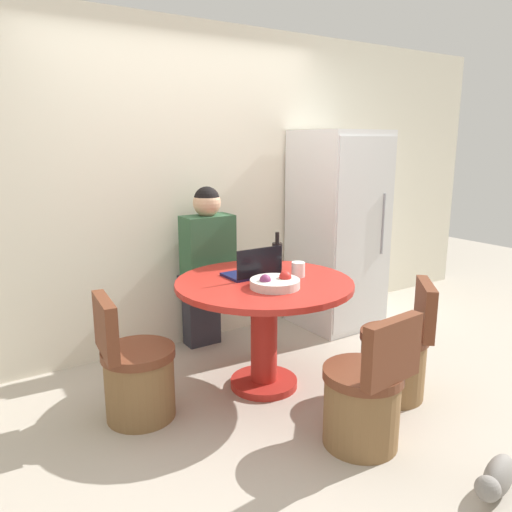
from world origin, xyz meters
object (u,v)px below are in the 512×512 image
at_px(dining_table, 264,309).
at_px(cat, 497,478).
at_px(bottle, 277,255).
at_px(laptop, 253,270).
at_px(person_seated, 206,261).
at_px(refrigerator, 337,230).
at_px(chair_left_side, 136,377).
at_px(chair_near_right_corner, 396,358).
at_px(fruit_bowl, 275,283).
at_px(chair_near_camera, 364,401).

height_order(dining_table, cat, dining_table).
distance_m(bottle, cat, 1.90).
bearing_deg(laptop, person_seated, -89.46).
bearing_deg(refrigerator, chair_left_side, -164.92).
xyz_separation_m(chair_left_side, chair_near_right_corner, (1.54, -0.69, 0.00)).
bearing_deg(chair_near_right_corner, refrigerator, -163.48).
relative_size(laptop, fruit_bowl, 1.12).
height_order(dining_table, chair_left_side, chair_left_side).
distance_m(chair_near_camera, bottle, 1.24).
bearing_deg(person_seated, laptop, 90.54).
relative_size(chair_near_right_corner, fruit_bowl, 2.48).
xyz_separation_m(dining_table, person_seated, (-0.01, 0.82, 0.17)).
height_order(chair_near_camera, fruit_bowl, fruit_bowl).
height_order(refrigerator, dining_table, refrigerator).
bearing_deg(laptop, dining_table, 91.56).
height_order(person_seated, laptop, person_seated).
bearing_deg(chair_left_side, refrigerator, -68.85).
bearing_deg(cat, refrigerator, -128.73).
distance_m(person_seated, fruit_bowl, 0.99).
relative_size(chair_near_right_corner, cat, 1.87).
distance_m(fruit_bowl, cat, 1.57).
bearing_deg(dining_table, cat, -79.01).
bearing_deg(cat, laptop, -94.90).
bearing_deg(cat, fruit_bowl, -91.47).
relative_size(chair_near_camera, fruit_bowl, 2.48).
height_order(refrigerator, person_seated, refrigerator).
bearing_deg(refrigerator, fruit_bowl, -146.93).
bearing_deg(bottle, cat, -88.09).
bearing_deg(cat, chair_left_side, -69.36).
xyz_separation_m(laptop, cat, (0.30, -1.67, -0.71)).
height_order(dining_table, fruit_bowl, fruit_bowl).
xyz_separation_m(refrigerator, dining_table, (-1.27, -0.67, -0.32)).
height_order(chair_left_side, cat, chair_left_side).
bearing_deg(chair_near_camera, chair_near_right_corner, -158.43).
bearing_deg(dining_table, chair_left_side, 173.92).
bearing_deg(fruit_bowl, laptop, 84.16).
bearing_deg(laptop, bottle, -165.96).
xyz_separation_m(refrigerator, chair_near_right_corner, (-0.61, -1.27, -0.62)).
distance_m(chair_left_side, chair_near_camera, 1.37).
bearing_deg(person_seated, dining_table, 90.70).
distance_m(refrigerator, bottle, 1.13).
relative_size(chair_left_side, chair_near_right_corner, 1.00).
distance_m(chair_near_right_corner, person_seated, 1.63).
relative_size(laptop, cat, 0.84).
relative_size(chair_near_camera, person_seated, 0.59).
bearing_deg(bottle, chair_near_right_corner, -62.10).
xyz_separation_m(chair_near_right_corner, person_seated, (-0.67, 1.41, 0.47)).
distance_m(refrigerator, chair_near_right_corner, 1.54).
relative_size(person_seated, fruit_bowl, 4.18).
bearing_deg(person_seated, fruit_bowl, 88.59).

